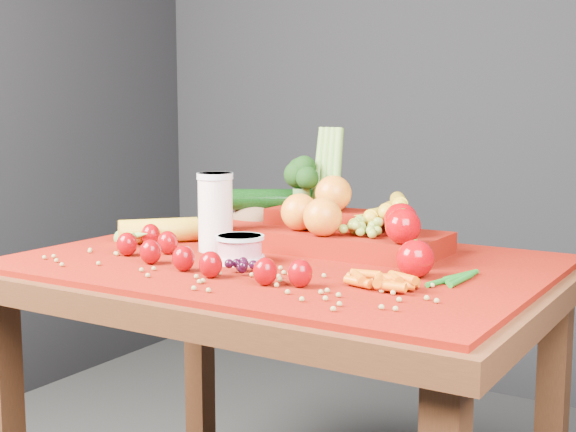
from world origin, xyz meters
The scene contains 12 objects.
table centered at (0.00, 0.00, 0.66)m, with size 1.10×0.80×0.75m.
red_cloth centered at (0.00, 0.00, 0.76)m, with size 1.05×0.75×0.01m, color maroon.
milk_glass centered at (-0.18, 0.01, 0.85)m, with size 0.08×0.08×0.17m.
yogurt_bowl centered at (-0.06, -0.07, 0.79)m, with size 0.10×0.10×0.06m.
strawberry_scatter centered at (-0.12, -0.14, 0.79)m, with size 0.54×0.28×0.05m.
dark_grape_cluster centered at (0.00, -0.16, 0.78)m, with size 0.06×0.05×0.03m, color black, non-canonical shape.
soybean_scatter centered at (0.00, -0.20, 0.77)m, with size 0.84×0.24×0.01m, color olive, non-canonical shape.
corn_ear centered at (-0.37, -0.01, 0.78)m, with size 0.25×0.26×0.06m.
potato centered at (-0.21, 0.20, 0.80)m, with size 0.12×0.09×0.08m, color brown.
baby_carrot_pile centered at (0.28, -0.13, 0.78)m, with size 0.17×0.17×0.03m, color #CF5407, non-canonical shape.
green_bean_pile centered at (0.38, -0.01, 0.77)m, with size 0.14×0.12×0.01m, color #155F17, non-canonical shape.
produce_mound centered at (0.03, 0.16, 0.82)m, with size 0.60×0.39×0.27m.
Camera 1 is at (0.86, -1.38, 1.08)m, focal length 50.00 mm.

